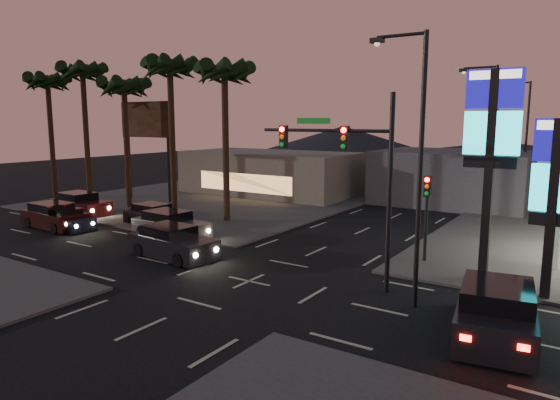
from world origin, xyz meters
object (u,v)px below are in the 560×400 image
Objects in this scene: pylon_sign_tall at (492,133)px; car_lane_a_rear at (65,220)px; traffic_signal_mast at (350,162)px; car_lane_b_mid at (154,215)px; car_lane_b_rear at (80,205)px; car_lane_b_front at (170,226)px; suv_station at (496,311)px; pylon_sign_short at (554,181)px; car_lane_a_front at (172,243)px; car_lane_a_mid at (54,217)px.

car_lane_a_rear is (-24.54, -3.60, -5.76)m from pylon_sign_tall.
traffic_signal_mast is 17.15m from car_lane_b_mid.
car_lane_b_rear reaches higher than car_lane_b_mid.
car_lane_b_front is at bearing 171.44° from traffic_signal_mast.
pylon_sign_short is at bearing 77.75° from suv_station.
pylon_sign_short is 20.08m from car_lane_b_front.
car_lane_b_mid is 0.79× the size of suv_station.
car_lane_a_front is at bearing -173.59° from traffic_signal_mast.
suv_station is at bearing -4.26° from car_lane_a_rear.
suv_station reaches higher than car_lane_b_rear.
suv_station is at bearing -102.25° from pylon_sign_short.
car_lane_b_front is (8.38, 2.08, -0.00)m from car_lane_a_mid.
pylon_sign_tall is 1.75× the size of car_lane_b_front.
suv_station reaches higher than car_lane_b_mid.
car_lane_b_front is (-19.68, -0.64, -3.90)m from pylon_sign_short.
pylon_sign_tall reaches higher than car_lane_a_front.
traffic_signal_mast is (-7.24, -2.51, 0.57)m from pylon_sign_short.
car_lane_a_mid is 6.32m from car_lane_b_mid.
pylon_sign_short reaches higher than car_lane_a_front.
car_lane_b_mid is (-20.80, 0.44, -5.72)m from pylon_sign_tall.
pylon_sign_short is at bearing 5.50° from car_lane_a_rear.
pylon_sign_short is 1.63× the size of car_lane_a_rear.
pylon_sign_tall is 28.70m from car_lane_b_rear.
traffic_signal_mast reaches higher than pylon_sign_short.
car_lane_a_front is at bearing -5.22° from car_lane_a_rear.
car_lane_a_front is at bearing 176.39° from suv_station.
car_lane_b_rear is at bearing -176.29° from car_lane_b_mid.
pylon_sign_short is at bearing 1.86° from car_lane_b_front.
pylon_sign_short reaches higher than car_lane_a_mid.
suv_station is at bearing -17.99° from traffic_signal_mast.
car_lane_b_rear reaches higher than car_lane_b_front.
car_lane_b_mid is 0.85× the size of car_lane_b_rear.
pylon_sign_tall is 1.12× the size of traffic_signal_mast.
suv_station is (6.26, -2.03, -4.39)m from traffic_signal_mast.
traffic_signal_mast is at bearing 0.56° from car_lane_a_mid.
car_lane_b_rear reaches higher than car_lane_a_mid.
traffic_signal_mast is at bearing 0.27° from car_lane_a_rear.
pylon_sign_tall reaches higher than traffic_signal_mast.
car_lane_a_rear is at bearing -174.50° from pylon_sign_short.
car_lane_a_rear is at bearing -44.73° from car_lane_b_rear.
car_lane_b_front is at bearing -29.95° from car_lane_b_mid.
car_lane_b_front reaches higher than car_lane_a_rear.
pylon_sign_short is at bearing 12.12° from car_lane_a_front.
car_lane_b_front is (7.35, 1.97, 0.12)m from car_lane_a_rear.
traffic_signal_mast is 1.79× the size of car_lane_b_mid.
pylon_sign_tall is 1.76× the size of car_lane_a_mid.
suv_station is (26.05, -1.94, 0.20)m from car_lane_a_rear.
pylon_sign_tall is at bearing 158.20° from pylon_sign_short.
car_lane_a_rear is 0.75× the size of suv_station.
car_lane_a_rear is 5.08m from car_lane_b_rear.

